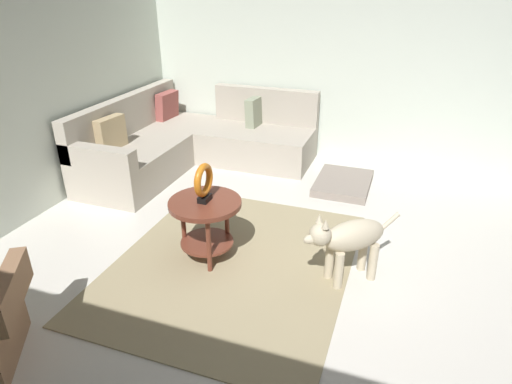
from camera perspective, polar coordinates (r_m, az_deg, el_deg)
ground_plane at (r=3.54m, az=6.90°, el=-13.27°), size 6.00×6.00×0.10m
wall_right at (r=5.73m, az=14.81°, el=16.86°), size 0.12×6.00×2.70m
area_rug at (r=3.79m, az=-2.98°, el=-9.09°), size 2.30×1.90×0.01m
sectional_couch at (r=5.66m, az=-8.34°, el=6.24°), size 2.20×2.25×0.88m
side_table at (r=3.67m, az=-6.52°, el=-2.88°), size 0.60×0.60×0.54m
torus_sculpture at (r=3.54m, az=-6.76°, el=1.29°), size 0.28×0.08×0.33m
dog_bed_mat at (r=5.18m, az=11.17°, el=1.14°), size 0.80×0.60×0.09m
dog at (r=3.47m, az=11.88°, el=-5.97°), size 0.60×0.67×0.63m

